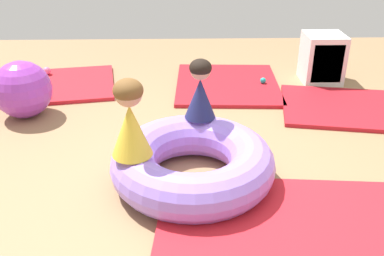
{
  "coord_description": "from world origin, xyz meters",
  "views": [
    {
      "loc": [
        -0.17,
        -2.69,
        1.82
      ],
      "look_at": [
        -0.1,
        0.2,
        0.35
      ],
      "focal_mm": 40.28,
      "sensor_mm": 36.0,
      "label": 1
    }
  ],
  "objects_px": {
    "play_ball_teal": "(263,80)",
    "play_ball_orange": "(47,95)",
    "inflatable_cushion": "(193,163)",
    "play_ball_pink": "(47,71)",
    "child_in_yellow": "(130,119)",
    "child_in_navy": "(200,90)",
    "storage_cube": "(323,59)",
    "exercise_ball_large": "(23,90)"
  },
  "relations": [
    {
      "from": "play_ball_pink",
      "to": "play_ball_orange",
      "type": "height_order",
      "value": "play_ball_pink"
    },
    {
      "from": "child_in_yellow",
      "to": "play_ball_teal",
      "type": "height_order",
      "value": "child_in_yellow"
    },
    {
      "from": "child_in_navy",
      "to": "play_ball_teal",
      "type": "xyz_separation_m",
      "value": [
        0.79,
        1.49,
        -0.49
      ]
    },
    {
      "from": "child_in_yellow",
      "to": "storage_cube",
      "type": "relative_size",
      "value": 0.97
    },
    {
      "from": "inflatable_cushion",
      "to": "child_in_yellow",
      "type": "bearing_deg",
      "value": -160.67
    },
    {
      "from": "inflatable_cushion",
      "to": "exercise_ball_large",
      "type": "relative_size",
      "value": 2.17
    },
    {
      "from": "child_in_yellow",
      "to": "exercise_ball_large",
      "type": "distance_m",
      "value": 1.82
    },
    {
      "from": "inflatable_cushion",
      "to": "exercise_ball_large",
      "type": "distance_m",
      "value": 2.01
    },
    {
      "from": "child_in_navy",
      "to": "storage_cube",
      "type": "height_order",
      "value": "child_in_navy"
    },
    {
      "from": "child_in_yellow",
      "to": "play_ball_pink",
      "type": "xyz_separation_m",
      "value": [
        -1.28,
        2.42,
        -0.51
      ]
    },
    {
      "from": "play_ball_teal",
      "to": "inflatable_cushion",
      "type": "bearing_deg",
      "value": -114.13
    },
    {
      "from": "inflatable_cushion",
      "to": "storage_cube",
      "type": "height_order",
      "value": "storage_cube"
    },
    {
      "from": "child_in_navy",
      "to": "exercise_ball_large",
      "type": "height_order",
      "value": "child_in_navy"
    },
    {
      "from": "inflatable_cushion",
      "to": "child_in_yellow",
      "type": "xyz_separation_m",
      "value": [
        -0.42,
        -0.15,
        0.43
      ]
    },
    {
      "from": "play_ball_pink",
      "to": "play_ball_teal",
      "type": "relative_size",
      "value": 1.41
    },
    {
      "from": "exercise_ball_large",
      "to": "inflatable_cushion",
      "type": "bearing_deg",
      "value": -36.77
    },
    {
      "from": "play_ball_orange",
      "to": "child_in_yellow",
      "type": "bearing_deg",
      "value": -57.53
    },
    {
      "from": "child_in_yellow",
      "to": "play_ball_teal",
      "type": "distance_m",
      "value": 2.48
    },
    {
      "from": "inflatable_cushion",
      "to": "child_in_navy",
      "type": "relative_size",
      "value": 2.5
    },
    {
      "from": "child_in_navy",
      "to": "play_ball_teal",
      "type": "relative_size",
      "value": 7.11
    },
    {
      "from": "child_in_navy",
      "to": "play_ball_pink",
      "type": "xyz_separation_m",
      "value": [
        -1.77,
        1.84,
        -0.48
      ]
    },
    {
      "from": "child_in_navy",
      "to": "exercise_ball_large",
      "type": "xyz_separation_m",
      "value": [
        -1.68,
        0.77,
        -0.29
      ]
    },
    {
      "from": "inflatable_cushion",
      "to": "play_ball_orange",
      "type": "xyz_separation_m",
      "value": [
        -1.49,
        1.55,
        -0.09
      ]
    },
    {
      "from": "inflatable_cushion",
      "to": "storage_cube",
      "type": "xyz_separation_m",
      "value": [
        1.56,
        2.06,
        0.11
      ]
    },
    {
      "from": "inflatable_cushion",
      "to": "play_ball_orange",
      "type": "height_order",
      "value": "inflatable_cushion"
    },
    {
      "from": "play_ball_pink",
      "to": "play_ball_orange",
      "type": "bearing_deg",
      "value": -74.46
    },
    {
      "from": "play_ball_teal",
      "to": "exercise_ball_large",
      "type": "distance_m",
      "value": 2.58
    },
    {
      "from": "play_ball_orange",
      "to": "storage_cube",
      "type": "distance_m",
      "value": 3.11
    },
    {
      "from": "play_ball_pink",
      "to": "play_ball_teal",
      "type": "distance_m",
      "value": 2.58
    },
    {
      "from": "play_ball_teal",
      "to": "play_ball_orange",
      "type": "distance_m",
      "value": 2.38
    },
    {
      "from": "child_in_navy",
      "to": "play_ball_orange",
      "type": "height_order",
      "value": "child_in_navy"
    },
    {
      "from": "child_in_yellow",
      "to": "play_ball_pink",
      "type": "distance_m",
      "value": 2.79
    },
    {
      "from": "play_ball_teal",
      "to": "child_in_yellow",
      "type": "bearing_deg",
      "value": -121.69
    },
    {
      "from": "inflatable_cushion",
      "to": "play_ball_pink",
      "type": "bearing_deg",
      "value": 126.69
    },
    {
      "from": "inflatable_cushion",
      "to": "child_in_yellow",
      "type": "height_order",
      "value": "child_in_yellow"
    },
    {
      "from": "inflatable_cushion",
      "to": "exercise_ball_large",
      "type": "bearing_deg",
      "value": 143.23
    },
    {
      "from": "inflatable_cushion",
      "to": "storage_cube",
      "type": "bearing_deg",
      "value": 52.85
    },
    {
      "from": "play_ball_orange",
      "to": "child_in_navy",
      "type": "bearing_deg",
      "value": -35.51
    },
    {
      "from": "storage_cube",
      "to": "inflatable_cushion",
      "type": "bearing_deg",
      "value": -127.15
    },
    {
      "from": "child_in_yellow",
      "to": "play_ball_orange",
      "type": "relative_size",
      "value": 8.61
    },
    {
      "from": "child_in_navy",
      "to": "child_in_yellow",
      "type": "bearing_deg",
      "value": 162.55
    },
    {
      "from": "play_ball_teal",
      "to": "play_ball_orange",
      "type": "relative_size",
      "value": 1.07
    }
  ]
}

